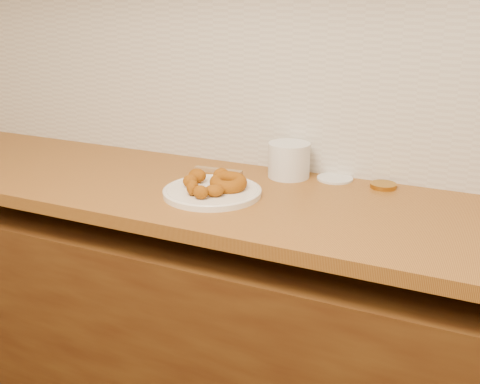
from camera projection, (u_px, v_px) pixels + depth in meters
name	position (u px, v px, depth m)	size (l,w,h in m)	color
wall_back	(385.00, 34.00, 1.66)	(4.00, 0.02, 2.70)	tan
base_cabinet	(337.00, 366.00, 1.71)	(3.60, 0.60, 0.77)	#563413
butcher_block	(150.00, 185.00, 1.81)	(2.30, 0.62, 0.04)	#925F22
backsplash	(380.00, 85.00, 1.70)	(3.60, 0.02, 0.60)	beige
donut_plate	(212.00, 192.00, 1.66)	(0.29, 0.29, 0.02)	white
ring_donut	(228.00, 182.00, 1.66)	(0.11, 0.11, 0.04)	#954900
fried_dough_chunks	(204.00, 182.00, 1.65)	(0.17, 0.20, 0.05)	#954900
plastic_tub	(289.00, 160.00, 1.81)	(0.13, 0.13, 0.11)	silver
tub_lid	(335.00, 178.00, 1.80)	(0.11, 0.11, 0.01)	silver
brass_jar_lid	(383.00, 186.00, 1.72)	(0.08, 0.08, 0.01)	#AC7A24
wooden_utensil	(218.00, 171.00, 1.87)	(0.17, 0.02, 0.01)	olive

